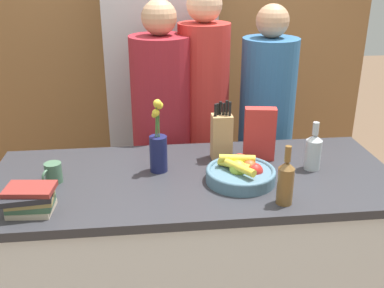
{
  "coord_description": "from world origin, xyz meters",
  "views": [
    {
      "loc": [
        -0.22,
        -1.86,
        1.85
      ],
      "look_at": [
        0.0,
        0.1,
        1.04
      ],
      "focal_mm": 42.0,
      "sensor_mm": 36.0,
      "label": 1
    }
  ],
  "objects_px": {
    "bottle_vinegar": "(313,151)",
    "person_in_blue": "(203,115)",
    "fruit_bowl": "(241,172)",
    "person_at_sink": "(162,127)",
    "person_in_red_tee": "(266,124)",
    "refrigerator": "(161,96)",
    "bottle_oil": "(286,181)",
    "knife_block": "(222,136)",
    "book_stack": "(30,199)",
    "coffee_mug": "(53,173)",
    "flower_vase": "(158,148)",
    "cereal_box": "(260,134)"
  },
  "relations": [
    {
      "from": "bottle_vinegar",
      "to": "person_in_blue",
      "type": "relative_size",
      "value": 0.14
    },
    {
      "from": "fruit_bowl",
      "to": "person_at_sink",
      "type": "bearing_deg",
      "value": 114.68
    },
    {
      "from": "bottle_vinegar",
      "to": "person_in_red_tee",
      "type": "xyz_separation_m",
      "value": [
        -0.05,
        0.65,
        -0.1
      ]
    },
    {
      "from": "refrigerator",
      "to": "person_in_blue",
      "type": "relative_size",
      "value": 1.1
    },
    {
      "from": "bottle_oil",
      "to": "person_in_blue",
      "type": "height_order",
      "value": "person_in_blue"
    },
    {
      "from": "knife_block",
      "to": "book_stack",
      "type": "relative_size",
      "value": 1.42
    },
    {
      "from": "coffee_mug",
      "to": "book_stack",
      "type": "bearing_deg",
      "value": -100.14
    },
    {
      "from": "knife_block",
      "to": "bottle_vinegar",
      "type": "relative_size",
      "value": 1.29
    },
    {
      "from": "person_in_blue",
      "to": "person_in_red_tee",
      "type": "distance_m",
      "value": 0.39
    },
    {
      "from": "flower_vase",
      "to": "book_stack",
      "type": "relative_size",
      "value": 1.66
    },
    {
      "from": "bottle_oil",
      "to": "person_in_blue",
      "type": "relative_size",
      "value": 0.15
    },
    {
      "from": "book_stack",
      "to": "refrigerator",
      "type": "bearing_deg",
      "value": 68.45
    },
    {
      "from": "knife_block",
      "to": "person_in_blue",
      "type": "height_order",
      "value": "person_in_blue"
    },
    {
      "from": "knife_block",
      "to": "coffee_mug",
      "type": "height_order",
      "value": "knife_block"
    },
    {
      "from": "refrigerator",
      "to": "person_in_blue",
      "type": "height_order",
      "value": "refrigerator"
    },
    {
      "from": "refrigerator",
      "to": "flower_vase",
      "type": "xyz_separation_m",
      "value": [
        -0.07,
        -1.17,
        0.09
      ]
    },
    {
      "from": "refrigerator",
      "to": "book_stack",
      "type": "distance_m",
      "value": 1.6
    },
    {
      "from": "fruit_bowl",
      "to": "coffee_mug",
      "type": "bearing_deg",
      "value": 174.61
    },
    {
      "from": "bottle_oil",
      "to": "person_in_blue",
      "type": "bearing_deg",
      "value": 101.75
    },
    {
      "from": "refrigerator",
      "to": "bottle_vinegar",
      "type": "height_order",
      "value": "refrigerator"
    },
    {
      "from": "fruit_bowl",
      "to": "knife_block",
      "type": "bearing_deg",
      "value": 100.25
    },
    {
      "from": "refrigerator",
      "to": "bottle_vinegar",
      "type": "xyz_separation_m",
      "value": [
        0.67,
        -1.23,
        0.06
      ]
    },
    {
      "from": "book_stack",
      "to": "cereal_box",
      "type": "bearing_deg",
      "value": 21.57
    },
    {
      "from": "fruit_bowl",
      "to": "bottle_oil",
      "type": "bearing_deg",
      "value": -58.52
    },
    {
      "from": "person_in_blue",
      "to": "bottle_oil",
      "type": "bearing_deg",
      "value": -94.84
    },
    {
      "from": "cereal_box",
      "to": "person_in_blue",
      "type": "xyz_separation_m",
      "value": [
        -0.21,
        0.53,
        -0.07
      ]
    },
    {
      "from": "cereal_box",
      "to": "coffee_mug",
      "type": "height_order",
      "value": "cereal_box"
    },
    {
      "from": "coffee_mug",
      "to": "refrigerator",
      "type": "bearing_deg",
      "value": 66.29
    },
    {
      "from": "coffee_mug",
      "to": "bottle_vinegar",
      "type": "relative_size",
      "value": 0.45
    },
    {
      "from": "cereal_box",
      "to": "book_stack",
      "type": "xyz_separation_m",
      "value": [
        -1.03,
        -0.41,
        -0.08
      ]
    },
    {
      "from": "knife_block",
      "to": "bottle_oil",
      "type": "relative_size",
      "value": 1.19
    },
    {
      "from": "fruit_bowl",
      "to": "bottle_oil",
      "type": "distance_m",
      "value": 0.26
    },
    {
      "from": "coffee_mug",
      "to": "bottle_oil",
      "type": "bearing_deg",
      "value": -16.96
    },
    {
      "from": "flower_vase",
      "to": "knife_block",
      "type": "bearing_deg",
      "value": 18.99
    },
    {
      "from": "knife_block",
      "to": "bottle_vinegar",
      "type": "height_order",
      "value": "knife_block"
    },
    {
      "from": "knife_block",
      "to": "bottle_vinegar",
      "type": "xyz_separation_m",
      "value": [
        0.41,
        -0.17,
        -0.03
      ]
    },
    {
      "from": "cereal_box",
      "to": "bottle_vinegar",
      "type": "relative_size",
      "value": 1.13
    },
    {
      "from": "refrigerator",
      "to": "book_stack",
      "type": "relative_size",
      "value": 8.84
    },
    {
      "from": "refrigerator",
      "to": "knife_block",
      "type": "distance_m",
      "value": 1.09
    },
    {
      "from": "bottle_oil",
      "to": "person_in_red_tee",
      "type": "height_order",
      "value": "person_in_red_tee"
    },
    {
      "from": "bottle_oil",
      "to": "knife_block",
      "type": "bearing_deg",
      "value": 110.73
    },
    {
      "from": "cereal_box",
      "to": "book_stack",
      "type": "height_order",
      "value": "cereal_box"
    },
    {
      "from": "cereal_box",
      "to": "person_in_red_tee",
      "type": "distance_m",
      "value": 0.55
    },
    {
      "from": "refrigerator",
      "to": "person_in_blue",
      "type": "distance_m",
      "value": 0.6
    },
    {
      "from": "refrigerator",
      "to": "person_in_blue",
      "type": "bearing_deg",
      "value": -67.34
    },
    {
      "from": "person_in_red_tee",
      "to": "fruit_bowl",
      "type": "bearing_deg",
      "value": -85.28
    },
    {
      "from": "fruit_bowl",
      "to": "person_in_red_tee",
      "type": "relative_size",
      "value": 0.19
    },
    {
      "from": "bottle_vinegar",
      "to": "cereal_box",
      "type": "bearing_deg",
      "value": 147.61
    },
    {
      "from": "book_stack",
      "to": "person_in_red_tee",
      "type": "xyz_separation_m",
      "value": [
        1.2,
        0.91,
        -0.06
      ]
    },
    {
      "from": "coffee_mug",
      "to": "cereal_box",
      "type": "bearing_deg",
      "value": 8.84
    }
  ]
}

